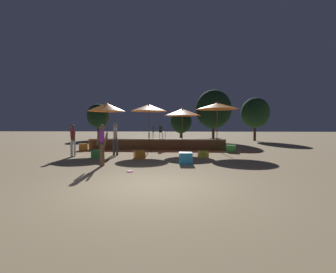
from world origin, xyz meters
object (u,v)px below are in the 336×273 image
object	(u,v)px
patio_umbrella_2	(149,108)
bistro_chair_1	(152,131)
patio_umbrella_1	(107,107)
person_2	(73,139)
cube_seat_1	(139,154)
cube_seat_3	(186,158)
cube_seat_4	(203,154)
background_tree_0	(181,122)
patio_umbrella_3	(217,106)
frisbee_disc	(130,171)
cube_seat_5	(231,149)
cube_seat_0	(97,153)
bistro_chair_0	(162,131)
background_tree_2	(213,109)
patio_umbrella_0	(182,112)
cube_seat_2	(83,147)
person_1	(115,138)
background_tree_3	(98,116)
person_0	(102,143)
background_tree_1	(255,113)

from	to	relation	value
patio_umbrella_2	bistro_chair_1	world-z (taller)	patio_umbrella_2
patio_umbrella_1	person_2	size ratio (longest dim) A/B	1.90
cube_seat_1	person_2	size ratio (longest dim) A/B	0.39
patio_umbrella_1	cube_seat_3	distance (m)	7.78
cube_seat_4	background_tree_0	distance (m)	12.20
patio_umbrella_3	bistro_chair_1	bearing A→B (deg)	156.59
cube_seat_3	frisbee_disc	bearing A→B (deg)	-136.77
person_2	background_tree_0	world-z (taller)	background_tree_0
cube_seat_4	cube_seat_5	bearing A→B (deg)	53.27
cube_seat_0	cube_seat_3	world-z (taller)	cube_seat_3
patio_umbrella_3	bistro_chair_0	bearing A→B (deg)	162.15
patio_umbrella_3	cube_seat_5	size ratio (longest dim) A/B	4.59
bistro_chair_1	background_tree_2	distance (m)	9.49
patio_umbrella_2	patio_umbrella_0	bearing A→B (deg)	10.26
cube_seat_5	frisbee_disc	world-z (taller)	cube_seat_5
cube_seat_2	patio_umbrella_1	bearing A→B (deg)	6.78
patio_umbrella_2	person_1	bearing A→B (deg)	-124.80
cube_seat_3	cube_seat_4	world-z (taller)	cube_seat_3
patio_umbrella_0	bistro_chair_1	xyz separation A→B (m)	(-2.31, 1.80, -1.29)
patio_umbrella_1	background_tree_2	bearing A→B (deg)	48.04
patio_umbrella_0	cube_seat_1	distance (m)	5.10
person_2	bistro_chair_0	world-z (taller)	person_2
patio_umbrella_2	background_tree_2	bearing A→B (deg)	59.63
patio_umbrella_0	bistro_chair_0	xyz separation A→B (m)	(-1.51, 1.03, -1.29)
bistro_chair_0	cube_seat_5	bearing A→B (deg)	-80.35
cube_seat_5	bistro_chair_1	distance (m)	6.14
person_1	cube_seat_4	bearing A→B (deg)	159.34
cube_seat_5	bistro_chair_0	world-z (taller)	bistro_chair_0
bistro_chair_1	background_tree_0	distance (m)	7.03
background_tree_3	background_tree_2	bearing A→B (deg)	-13.09
patio_umbrella_3	person_2	size ratio (longest dim) A/B	1.89
cube_seat_5	background_tree_3	bearing A→B (deg)	136.05
patio_umbrella_2	cube_seat_0	bearing A→B (deg)	-124.75
person_2	frisbee_disc	world-z (taller)	person_2
background_tree_0	person_0	bearing A→B (deg)	-102.51
bistro_chair_0	background_tree_0	xyz separation A→B (m)	(1.39, 7.40, 0.80)
cube_seat_0	bistro_chair_1	bearing A→B (deg)	68.14
patio_umbrella_0	background_tree_0	xyz separation A→B (m)	(-0.12, 8.43, -0.49)
bistro_chair_0	frisbee_disc	world-z (taller)	bistro_chair_0
patio_umbrella_0	patio_umbrella_2	distance (m)	2.28
cube_seat_2	background_tree_2	xyz separation A→B (m)	(10.07, 9.61, 3.23)
patio_umbrella_1	background_tree_0	xyz separation A→B (m)	(5.00, 8.74, -0.83)
cube_seat_0	cube_seat_4	distance (m)	5.62
background_tree_1	background_tree_2	distance (m)	5.05
patio_umbrella_0	person_2	distance (m)	7.09
patio_umbrella_0	cube_seat_0	xyz separation A→B (m)	(-4.52, -3.70, -2.39)
bistro_chair_1	background_tree_0	xyz separation A→B (m)	(2.19, 6.63, 0.80)
bistro_chair_1	background_tree_3	world-z (taller)	background_tree_3
cube_seat_3	person_0	xyz separation A→B (m)	(-3.51, -0.81, 0.70)
patio_umbrella_1	person_1	size ratio (longest dim) A/B	1.81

